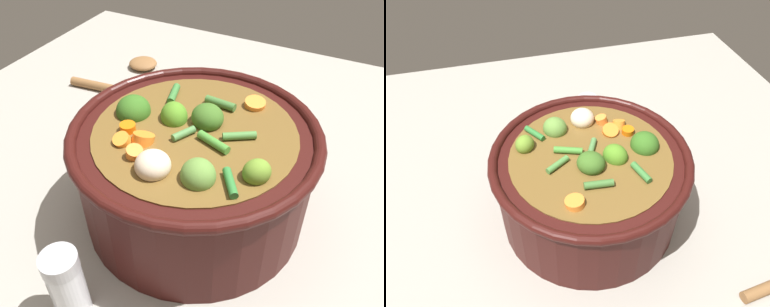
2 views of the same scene
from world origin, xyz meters
TOP-DOWN VIEW (x-y plane):
  - ground_plane at (0.00, 0.00)m, footprint 1.10×1.10m
  - cooking_pot at (0.00, -0.00)m, footprint 0.31×0.31m
  - wooden_spoon at (-0.26, -0.28)m, footprint 0.17×0.20m
  - salt_shaker at (0.20, -0.05)m, footprint 0.04×0.04m

SIDE VIEW (x-z plane):
  - ground_plane at x=0.00m, z-range 0.00..0.00m
  - wooden_spoon at x=-0.26m, z-range 0.00..0.02m
  - salt_shaker at x=0.20m, z-range 0.00..0.10m
  - cooking_pot at x=0.00m, z-range -0.01..0.15m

